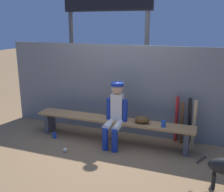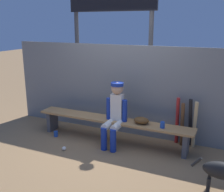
{
  "view_description": "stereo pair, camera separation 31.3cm",
  "coord_description": "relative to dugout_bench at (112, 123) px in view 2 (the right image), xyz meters",
  "views": [
    {
      "loc": [
        1.67,
        -4.44,
        2.21
      ],
      "look_at": [
        0.0,
        0.0,
        0.91
      ],
      "focal_mm": 42.89,
      "sensor_mm": 36.0,
      "label": 1
    },
    {
      "loc": [
        1.96,
        -4.32,
        2.21
      ],
      "look_at": [
        0.0,
        0.0,
        0.91
      ],
      "focal_mm": 42.89,
      "sensor_mm": 36.0,
      "label": 2
    }
  ],
  "objects": [
    {
      "name": "ground_plane",
      "position": [
        0.0,
        0.0,
        -0.37
      ],
      "size": [
        30.0,
        30.0,
        0.0
      ],
      "primitive_type": "plane",
      "color": "olive"
    },
    {
      "name": "chainlink_fence",
      "position": [
        0.0,
        0.51,
        0.53
      ],
      "size": [
        5.01,
        0.03,
        1.8
      ],
      "primitive_type": "cube",
      "color": "slate",
      "rests_on": "ground_plane"
    },
    {
      "name": "dugout_bench",
      "position": [
        0.0,
        0.0,
        0.0
      ],
      "size": [
        3.07,
        0.36,
        0.46
      ],
      "color": "#AD7F4C",
      "rests_on": "ground_plane"
    },
    {
      "name": "player_seated",
      "position": [
        0.1,
        -0.11,
        0.27
      ],
      "size": [
        0.41,
        0.55,
        1.17
      ],
      "color": "silver",
      "rests_on": "ground_plane"
    },
    {
      "name": "baseball_glove",
      "position": [
        0.58,
        0.0,
        0.15
      ],
      "size": [
        0.28,
        0.2,
        0.12
      ],
      "primitive_type": "ellipsoid",
      "color": "#593819",
      "rests_on": "dugout_bench"
    },
    {
      "name": "bat_aluminum_red",
      "position": [
        1.14,
        0.39,
        0.09
      ],
      "size": [
        0.07,
        0.19,
        0.92
      ],
      "primitive_type": "cylinder",
      "rotation": [
        0.13,
        0.0,
        0.06
      ],
      "color": "#B22323",
      "rests_on": "ground_plane"
    },
    {
      "name": "bat_wood_dark",
      "position": [
        1.25,
        0.34,
        0.05
      ],
      "size": [
        0.07,
        0.17,
        0.84
      ],
      "primitive_type": "cylinder",
      "rotation": [
        0.12,
        0.0,
        -0.01
      ],
      "color": "brown",
      "rests_on": "ground_plane"
    },
    {
      "name": "bat_aluminum_black",
      "position": [
        1.38,
        0.38,
        0.1
      ],
      "size": [
        0.1,
        0.24,
        0.93
      ],
      "primitive_type": "cylinder",
      "rotation": [
        0.18,
        0.0,
        -0.15
      ],
      "color": "black",
      "rests_on": "ground_plane"
    },
    {
      "name": "bat_wood_natural",
      "position": [
        1.46,
        0.34,
        0.08
      ],
      "size": [
        0.1,
        0.19,
        0.9
      ],
      "primitive_type": "cylinder",
      "rotation": [
        0.13,
        0.0,
        0.19
      ],
      "color": "tan",
      "rests_on": "ground_plane"
    },
    {
      "name": "baseball",
      "position": [
        -0.62,
        -0.7,
        -0.33
      ],
      "size": [
        0.07,
        0.07,
        0.07
      ],
      "primitive_type": "sphere",
      "color": "white",
      "rests_on": "ground_plane"
    },
    {
      "name": "cup_on_ground",
      "position": [
        -1.12,
        -0.26,
        -0.31
      ],
      "size": [
        0.08,
        0.08,
        0.11
      ],
      "primitive_type": "cylinder",
      "color": "#1E47AD",
      "rests_on": "ground_plane"
    },
    {
      "name": "cup_on_bench",
      "position": [
        0.98,
        -0.05,
        0.14
      ],
      "size": [
        0.08,
        0.08,
        0.11
      ],
      "primitive_type": "cylinder",
      "color": "#1E47AD",
      "rests_on": "dugout_bench"
    },
    {
      "name": "scoreboard",
      "position": [
        -0.58,
        1.4,
        2.06
      ],
      "size": [
        2.38,
        0.27,
        3.43
      ],
      "color": "#3F3F42",
      "rests_on": "ground_plane"
    }
  ]
}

